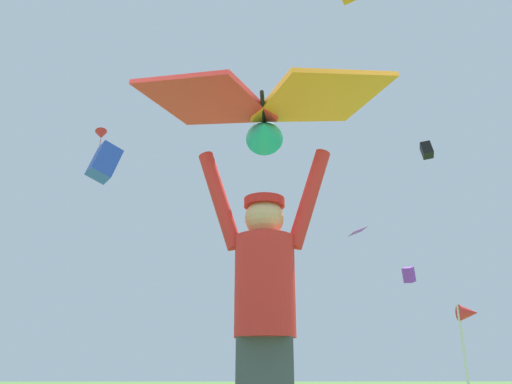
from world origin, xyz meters
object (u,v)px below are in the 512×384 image
(held_stunt_kite, at_px, (263,109))
(distant_kite_red_mid_right, at_px, (101,135))
(kite_flyer_person, at_px, (265,315))
(distant_kite_magenta_far_center, at_px, (188,111))
(distant_kite_purple_mid_left, at_px, (357,231))
(distant_kite_blue_low_right, at_px, (104,162))
(distant_kite_purple_low_left, at_px, (409,275))
(marker_flag, at_px, (468,319))
(distant_kite_black_high_left, at_px, (427,150))

(held_stunt_kite, relative_size, distant_kite_red_mid_right, 0.73)
(kite_flyer_person, bearing_deg, distant_kite_magenta_far_center, 98.40)
(distant_kite_purple_mid_left, bearing_deg, distant_kite_blue_low_right, -136.98)
(held_stunt_kite, distance_m, distant_kite_purple_low_left, 26.13)
(distant_kite_purple_low_left, relative_size, marker_flag, 0.59)
(marker_flag, bearing_deg, distant_kite_purple_mid_left, 81.79)
(distant_kite_red_mid_right, bearing_deg, distant_kite_purple_mid_left, -36.30)
(distant_kite_black_high_left, xyz_separation_m, distant_kite_red_mid_right, (-20.08, 14.55, 7.81))
(held_stunt_kite, bearing_deg, kite_flyer_person, 85.38)
(distant_kite_black_high_left, bearing_deg, distant_kite_purple_mid_left, 146.09)
(kite_flyer_person, xyz_separation_m, distant_kite_magenta_far_center, (-3.09, 20.93, 12.91))
(distant_kite_black_high_left, height_order, distant_kite_blue_low_right, distant_kite_black_high_left)
(marker_flag, bearing_deg, kite_flyer_person, -124.62)
(held_stunt_kite, bearing_deg, distant_kite_purple_mid_left, 75.31)
(held_stunt_kite, distance_m, distant_kite_blue_low_right, 13.44)
(distant_kite_black_high_left, xyz_separation_m, distant_kite_blue_low_right, (-13.12, -7.19, -3.92))
(kite_flyer_person, relative_size, distant_kite_purple_mid_left, 1.62)
(distant_kite_purple_low_left, xyz_separation_m, distant_kite_red_mid_right, (-20.37, 9.25, 12.81))
(kite_flyer_person, xyz_separation_m, held_stunt_kite, (-0.01, -0.06, 1.25))
(held_stunt_kite, height_order, marker_flag, held_stunt_kite)
(distant_kite_purple_low_left, height_order, distant_kite_blue_low_right, distant_kite_blue_low_right)
(held_stunt_kite, height_order, distant_kite_blue_low_right, distant_kite_blue_low_right)
(held_stunt_kite, distance_m, distant_kite_red_mid_right, 39.03)
(kite_flyer_person, relative_size, distant_kite_red_mid_right, 0.86)
(held_stunt_kite, xyz_separation_m, distant_kite_red_mid_right, (-11.40, 33.53, 16.41))
(distant_kite_blue_low_right, distance_m, distant_kite_red_mid_right, 25.67)
(distant_kite_blue_low_right, relative_size, distant_kite_magenta_far_center, 1.16)
(distant_kite_blue_low_right, relative_size, distant_kite_red_mid_right, 0.56)
(kite_flyer_person, xyz_separation_m, distant_kite_blue_low_right, (-4.45, 11.72, 5.93))
(distant_kite_magenta_far_center, bearing_deg, kite_flyer_person, -81.60)
(distant_kite_magenta_far_center, bearing_deg, marker_flag, -69.15)
(held_stunt_kite, distance_m, marker_flag, 5.65)
(distant_kite_red_mid_right, height_order, distant_kite_magenta_far_center, distant_kite_red_mid_right)
(distant_kite_purple_mid_left, height_order, distant_kite_black_high_left, distant_kite_black_high_left)
(distant_kite_black_high_left, relative_size, distant_kite_blue_low_right, 0.74)
(distant_kite_purple_low_left, relative_size, distant_kite_red_mid_right, 0.43)
(distant_kite_purple_mid_left, distance_m, distant_kite_black_high_left, 5.12)
(distant_kite_black_high_left, bearing_deg, distant_kite_red_mid_right, 144.06)
(distant_kite_red_mid_right, xyz_separation_m, marker_flag, (14.55, -28.91, -17.20))
(distant_kite_black_high_left, relative_size, marker_flag, 0.57)
(distant_kite_blue_low_right, distance_m, distant_kite_magenta_far_center, 11.63)
(distant_kite_purple_mid_left, relative_size, distant_kite_blue_low_right, 0.95)
(distant_kite_red_mid_right, relative_size, marker_flag, 1.39)
(distant_kite_blue_low_right, bearing_deg, distant_kite_purple_mid_left, 43.02)
(held_stunt_kite, distance_m, distant_kite_black_high_left, 22.57)
(distant_kite_purple_mid_left, height_order, distant_kite_blue_low_right, distant_kite_purple_mid_left)
(marker_flag, bearing_deg, distant_kite_red_mid_right, 116.72)
(distant_kite_black_high_left, height_order, distant_kite_red_mid_right, distant_kite_red_mid_right)
(distant_kite_black_high_left, bearing_deg, held_stunt_kite, -114.56)
(distant_kite_black_high_left, distance_m, distant_kite_magenta_far_center, 12.32)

